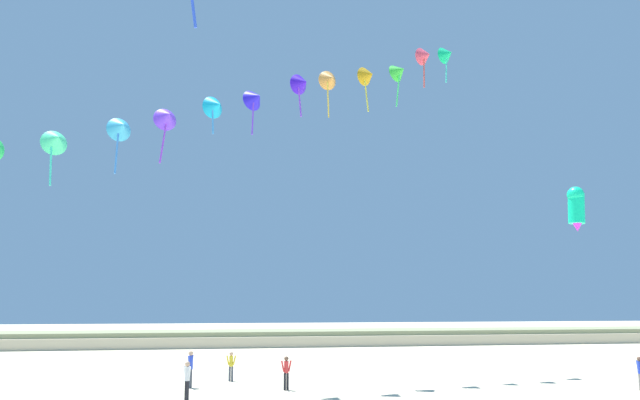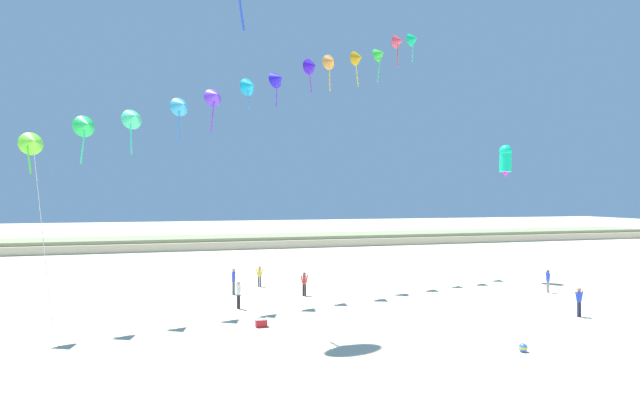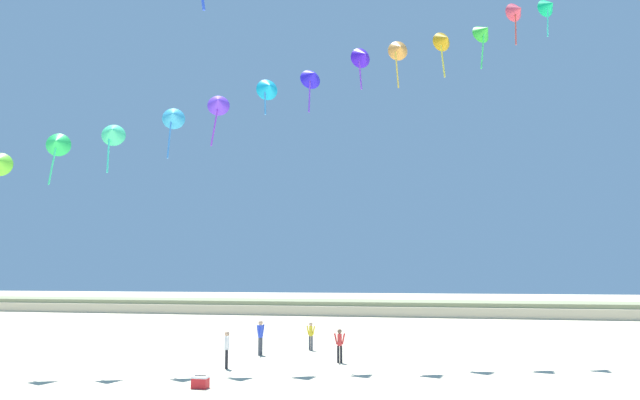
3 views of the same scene
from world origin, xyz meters
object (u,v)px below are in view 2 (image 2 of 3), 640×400
beach_cooler (261,323)px  beach_ball (523,348)px  person_far_center (234,279)px  person_far_right (304,282)px  person_far_left (239,293)px  person_near_left (579,300)px  large_kite_mid_trail (506,160)px  person_near_right (548,279)px  person_mid_center (260,275)px

beach_cooler → beach_ball: size_ratio=1.59×
person_far_center → beach_ball: person_far_center is taller
person_far_right → beach_ball: 15.15m
person_far_center → person_far_left: bearing=-92.0°
person_far_right → person_far_center: size_ratio=0.89×
person_near_left → person_far_left: person_far_left is taller
person_near_left → large_kite_mid_trail: bearing=71.9°
beach_ball → person_near_left: bearing=32.3°
person_near_left → person_far_left: 18.82m
person_near_right → person_far_left: bearing=178.1°
large_kite_mid_trail → person_far_right: bearing=-172.8°
person_near_left → beach_cooler: size_ratio=2.73×
person_near_right → beach_cooler: size_ratio=2.70×
person_near_left → beach_ball: size_ratio=4.36×
large_kite_mid_trail → beach_ball: bearing=-123.9°
person_near_right → person_far_right: person_near_right is taller
person_near_left → large_kite_mid_trail: 14.87m
person_mid_center → person_far_right: person_far_right is taller
beach_cooler → person_far_left: bearing=98.7°
person_far_right → large_kite_mid_trail: bearing=7.2°
large_kite_mid_trail → beach_cooler: size_ratio=4.41×
person_far_left → person_far_center: 4.35m
person_far_center → person_far_right: bearing=-20.9°
person_far_right → person_far_center: person_far_center is taller
person_near_right → large_kite_mid_trail: (0.63, 5.47, 8.49)m
person_near_right → person_far_center: bearing=166.2°
person_near_right → person_mid_center: size_ratio=1.03×
large_kite_mid_trail → person_far_left: bearing=-167.4°
person_near_right → person_far_center: 21.16m
person_near_right → large_kite_mid_trail: bearing=83.5°
person_far_left → person_far_center: person_far_center is taller
beach_ball → person_far_left: bearing=133.3°
person_far_center → beach_cooler: 8.68m
large_kite_mid_trail → beach_cooler: bearing=-156.4°
person_far_left → beach_ball: size_ratio=4.46×
person_far_center → beach_ball: (10.44, -15.57, -0.83)m
person_far_left → person_far_center: size_ratio=0.92×
person_near_left → person_far_center: (-17.37, 11.20, 0.10)m
beach_ball → person_mid_center: bearing=114.9°
person_mid_center → large_kite_mid_trail: bearing=-6.0°
person_far_left → beach_ball: person_far_left is taller
person_near_left → person_far_center: size_ratio=0.90×
person_far_center → person_mid_center: bearing=49.2°
person_near_left → person_far_left: (-17.53, 6.85, 0.02)m
person_far_center → beach_ball: 18.77m
person_far_center → large_kite_mid_trail: bearing=1.1°
person_near_left → large_kite_mid_trail: size_ratio=0.62×
person_far_center → large_kite_mid_trail: (21.18, 0.42, 8.37)m
person_near_left → person_near_right: person_near_left is taller
person_far_left → beach_cooler: (0.65, -4.28, -0.72)m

